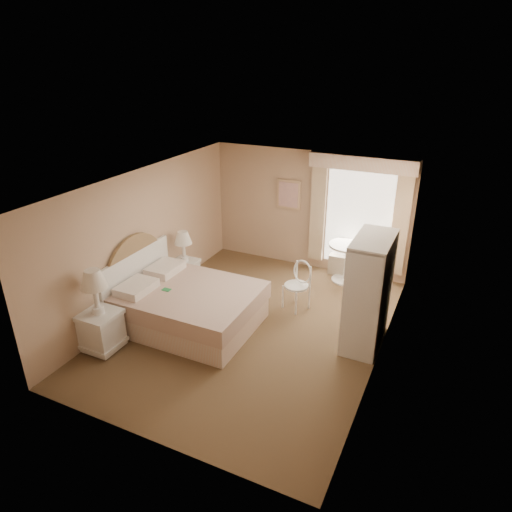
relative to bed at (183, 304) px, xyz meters
The scene contains 9 objects.
room 1.46m from the bed, 18.44° to the left, with size 4.21×5.51×2.51m.
window 3.84m from the bed, 54.43° to the left, with size 2.05×0.22×2.51m.
framed_art 3.37m from the bed, 77.87° to the left, with size 0.52×0.04×0.62m.
bed is the anchor object (origin of this frame).
nightstand_near 1.39m from the bed, 121.76° to the right, with size 0.56×0.56×1.35m.
nightstand_far 1.37m from the bed, 122.09° to the left, with size 0.47×0.47×1.14m.
round_table 3.46m from the bed, 52.88° to the left, with size 0.76×0.76×0.80m.
cafe_chair 2.08m from the bed, 40.30° to the left, with size 0.58×0.58×0.90m.
armoire 3.04m from the bed, 14.53° to the left, with size 0.54×1.09×1.81m.
Camera 1 is at (2.87, -5.92, 4.27)m, focal length 32.00 mm.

